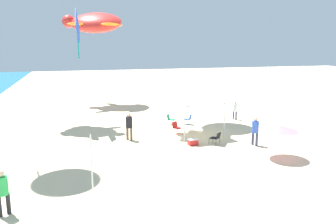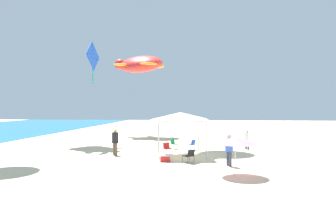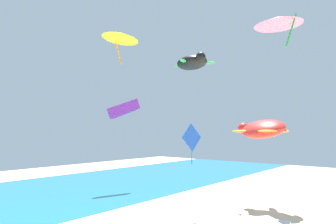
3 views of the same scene
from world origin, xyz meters
The scene contains 8 objects.
ocean_strip centered at (0.00, 31.35, 0.01)m, with size 120.00×27.60×0.02m, color teal.
canopy_tent centered at (0.20, 0.26, 2.72)m, with size 3.97×3.60×3.04m.
kite_turtle_red centered at (15.14, 5.97, 8.49)m, with size 6.24×6.61×3.01m.
kite_delta_pink centered at (8.07, 1.48, 17.80)m, with size 5.71×5.70×3.28m.
kite_diamond_blue centered at (4.05, 7.87, 7.56)m, with size 2.50×0.33×3.59m.
kite_parafoil_purple centered at (12.53, 25.98, 11.65)m, with size 5.55×1.45×3.35m.
kite_turtle_black centered at (9.12, 11.27, 15.79)m, with size 5.12×5.14×1.61m.
kite_delta_yellow centered at (0.29, 13.07, 16.92)m, with size 4.65×4.64×2.88m.
Camera 3 is at (-17.68, -7.28, 8.11)m, focal length 32.09 mm.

